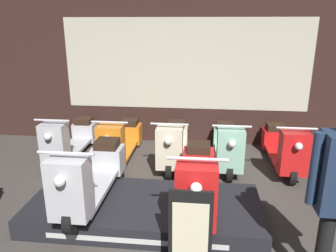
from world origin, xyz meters
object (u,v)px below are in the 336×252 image
object	(u,v)px
scooter_display_right	(197,181)
price_sign_board	(190,235)
scooter_backrow_4	(283,148)
scooter_backrow_3	(227,145)
scooter_display_left	(91,175)
scooter_backrow_2	(173,143)
scooter_backrow_1	(121,141)
scooter_backrow_0	(70,139)

from	to	relation	value
scooter_display_right	price_sign_board	world-z (taller)	scooter_display_right
scooter_display_right	scooter_backrow_4	size ratio (longest dim) A/B	1.00
scooter_backrow_3	scooter_backrow_4	distance (m)	0.91
scooter_display_left	scooter_backrow_4	xyz separation A→B (m)	(2.63, 1.80, -0.24)
scooter_backrow_2	price_sign_board	distance (m)	2.69
scooter_display_left	scooter_backrow_4	distance (m)	3.20
scooter_backrow_1	price_sign_board	world-z (taller)	price_sign_board
scooter_backrow_1	price_sign_board	xyz separation A→B (m)	(1.32, -2.65, 0.12)
price_sign_board	scooter_backrow_2	bearing A→B (deg)	98.71
scooter_backrow_1	scooter_backrow_4	size ratio (longest dim) A/B	1.00
scooter_backrow_0	scooter_backrow_1	world-z (taller)	same
scooter_backrow_1	scooter_backrow_2	xyz separation A→B (m)	(0.91, 0.00, 0.00)
scooter_backrow_4	scooter_display_left	bearing A→B (deg)	-145.61
scooter_backrow_0	scooter_backrow_3	bearing A→B (deg)	0.00
scooter_backrow_2	price_sign_board	size ratio (longest dim) A/B	1.93
scooter_backrow_1	scooter_backrow_2	size ratio (longest dim) A/B	1.00
scooter_backrow_3	scooter_backrow_4	size ratio (longest dim) A/B	1.00
scooter_display_left	scooter_backrow_0	bearing A→B (deg)	119.18
scooter_backrow_0	scooter_backrow_2	world-z (taller)	same
scooter_display_left	scooter_backrow_0	world-z (taller)	scooter_display_left
scooter_backrow_0	price_sign_board	distance (m)	3.46
scooter_backrow_1	scooter_backrow_4	xyz separation A→B (m)	(2.73, 0.00, 0.00)
scooter_backrow_1	scooter_backrow_3	size ratio (longest dim) A/B	1.00
scooter_backrow_1	scooter_backrow_3	xyz separation A→B (m)	(1.82, 0.00, 0.00)
scooter_display_left	scooter_backrow_3	size ratio (longest dim) A/B	1.00
scooter_backrow_4	price_sign_board	xyz separation A→B (m)	(-1.41, -2.65, 0.12)
scooter_backrow_3	scooter_backrow_4	world-z (taller)	same
scooter_display_right	price_sign_board	size ratio (longest dim) A/B	1.93
scooter_display_left	scooter_backrow_1	xyz separation A→B (m)	(-0.10, 1.80, -0.24)
scooter_display_left	scooter_backrow_0	xyz separation A→B (m)	(-1.01, 1.80, -0.24)
scooter_backrow_1	price_sign_board	bearing A→B (deg)	-63.61
scooter_display_left	scooter_backrow_1	distance (m)	1.82
scooter_display_left	scooter_backrow_2	bearing A→B (deg)	65.71
scooter_backrow_0	scooter_backrow_1	xyz separation A→B (m)	(0.91, 0.00, 0.00)
scooter_backrow_0	price_sign_board	bearing A→B (deg)	-50.00
scooter_backrow_3	scooter_backrow_4	xyz separation A→B (m)	(0.91, 0.00, 0.00)
scooter_backrow_2	scooter_backrow_3	world-z (taller)	same
scooter_backrow_1	scooter_display_left	bearing A→B (deg)	-86.93
scooter_display_right	price_sign_board	bearing A→B (deg)	-92.72
scooter_display_left	scooter_backrow_3	xyz separation A→B (m)	(1.72, 1.80, -0.24)
scooter_backrow_1	scooter_backrow_3	distance (m)	1.82
scooter_display_right	price_sign_board	xyz separation A→B (m)	(-0.04, -0.85, -0.12)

